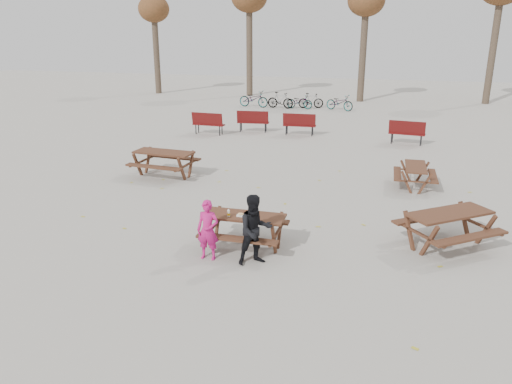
% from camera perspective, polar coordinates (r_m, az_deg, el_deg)
% --- Properties ---
extents(ground, '(80.00, 80.00, 0.00)m').
position_cam_1_polar(ground, '(11.46, -1.29, -6.28)').
color(ground, gray).
rests_on(ground, ground).
extents(main_picnic_table, '(1.80, 1.45, 0.78)m').
position_cam_1_polar(main_picnic_table, '(11.23, -1.31, -3.56)').
color(main_picnic_table, '#371C14').
rests_on(main_picnic_table, ground).
extents(food_tray, '(0.18, 0.11, 0.03)m').
position_cam_1_polar(food_tray, '(11.08, -1.74, -2.72)').
color(food_tray, white).
rests_on(food_tray, main_picnic_table).
extents(bread_roll, '(0.14, 0.06, 0.05)m').
position_cam_1_polar(bread_roll, '(11.07, -1.74, -2.51)').
color(bread_roll, tan).
rests_on(bread_roll, food_tray).
extents(soda_bottle, '(0.07, 0.07, 0.17)m').
position_cam_1_polar(soda_bottle, '(11.06, -3.15, -2.47)').
color(soda_bottle, silver).
rests_on(soda_bottle, main_picnic_table).
extents(child, '(0.49, 0.33, 1.32)m').
position_cam_1_polar(child, '(10.70, -5.52, -4.35)').
color(child, '#BC176A').
rests_on(child, ground).
extents(adult, '(0.94, 0.89, 1.52)m').
position_cam_1_polar(adult, '(10.40, -0.10, -4.36)').
color(adult, black).
rests_on(adult, ground).
extents(picnic_table_east, '(2.50, 2.44, 0.84)m').
position_cam_1_polar(picnic_table_east, '(12.11, 21.06, -4.03)').
color(picnic_table_east, '#371C14').
rests_on(picnic_table_east, ground).
extents(picnic_table_north, '(2.11, 1.76, 0.85)m').
position_cam_1_polar(picnic_table_north, '(16.94, -10.43, 3.17)').
color(picnic_table_north, '#371C14').
rests_on(picnic_table_north, ground).
extents(picnic_table_far, '(1.30, 1.60, 0.69)m').
position_cam_1_polar(picnic_table_far, '(16.30, 17.70, 1.69)').
color(picnic_table_far, '#371C14').
rests_on(picnic_table_far, ground).
extents(park_bench_row, '(10.48, 1.67, 1.03)m').
position_cam_1_polar(park_bench_row, '(23.03, 3.84, 7.66)').
color(park_bench_row, '#5E1312').
rests_on(park_bench_row, ground).
extents(bicycle_row, '(7.26, 1.42, 1.01)m').
position_cam_1_polar(bicycle_row, '(31.15, 4.30, 10.38)').
color(bicycle_row, black).
rests_on(bicycle_row, ground).
extents(tree_row, '(32.17, 3.52, 8.26)m').
position_cam_1_polar(tree_row, '(35.24, 12.36, 20.27)').
color(tree_row, '#382B21').
rests_on(tree_row, ground).
extents(fallen_leaves, '(11.00, 11.00, 0.01)m').
position_cam_1_polar(fallen_leaves, '(13.60, 3.67, -2.23)').
color(fallen_leaves, '#ADA529').
rests_on(fallen_leaves, ground).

